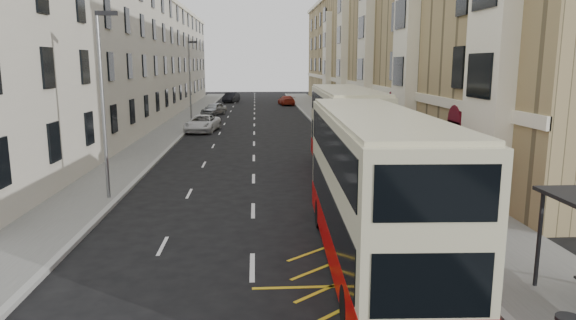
{
  "coord_description": "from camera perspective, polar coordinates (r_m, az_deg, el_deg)",
  "views": [
    {
      "loc": [
        0.16,
        -10.51,
        6.0
      ],
      "look_at": [
        1.29,
        7.47,
        2.6
      ],
      "focal_mm": 32.0,
      "sensor_mm": 36.0,
      "label": 1
    }
  ],
  "objects": [
    {
      "name": "pavement_right",
      "position": [
        41.69,
        7.28,
        2.45
      ],
      "size": [
        4.0,
        120.0,
        0.15
      ],
      "primitive_type": "cube",
      "color": "slate",
      "rests_on": "ground"
    },
    {
      "name": "street_lamp_near",
      "position": [
        23.47,
        -19.84,
        6.74
      ],
      "size": [
        0.93,
        0.18,
        8.0
      ],
      "color": "gray",
      "rests_on": "pavement_left"
    },
    {
      "name": "kerb_left",
      "position": [
        41.4,
        -12.13,
        2.24
      ],
      "size": [
        0.25,
        120.0,
        0.15
      ],
      "primitive_type": "cube",
      "color": "#9A9B95",
      "rests_on": "ground"
    },
    {
      "name": "car_dark",
      "position": [
        80.9,
        -6.31,
        6.94
      ],
      "size": [
        2.69,
        4.98,
        1.56
      ],
      "primitive_type": "imported",
      "rotation": [
        0.0,
        0.0,
        -0.23
      ],
      "color": "black",
      "rests_on": "ground"
    },
    {
      "name": "kerb_right",
      "position": [
        41.36,
        4.56,
        2.43
      ],
      "size": [
        0.25,
        120.0,
        0.15
      ],
      "primitive_type": "cube",
      "color": "#9A9B95",
      "rests_on": "ground"
    },
    {
      "name": "guard_railing",
      "position": [
        18.11,
        16.32,
        -6.24
      ],
      "size": [
        0.06,
        6.56,
        1.01
      ],
      "color": "red",
      "rests_on": "pavement_right"
    },
    {
      "name": "car_red",
      "position": [
        75.06,
        -0.17,
        6.65
      ],
      "size": [
        2.5,
        4.95,
        1.38
      ],
      "primitive_type": "imported",
      "rotation": [
        0.0,
        0.0,
        3.27
      ],
      "color": "#9F2615",
      "rests_on": "ground"
    },
    {
      "name": "terrace_left",
      "position": [
        57.64,
        -17.56,
        10.73
      ],
      "size": [
        9.18,
        79.0,
        13.25
      ],
      "color": "beige",
      "rests_on": "ground"
    },
    {
      "name": "white_van",
      "position": [
        46.26,
        -9.5,
        4.03
      ],
      "size": [
        3.17,
        5.62,
        1.48
      ],
      "primitive_type": "imported",
      "rotation": [
        0.0,
        0.0,
        -0.14
      ],
      "color": "silver",
      "rests_on": "ground"
    },
    {
      "name": "car_silver",
      "position": [
        61.04,
        -8.25,
        5.65
      ],
      "size": [
        3.12,
        4.65,
        1.47
      ],
      "primitive_type": "imported",
      "rotation": [
        0.0,
        0.0,
        -0.35
      ],
      "color": "#A8ACB0",
      "rests_on": "ground"
    },
    {
      "name": "road_markings",
      "position": [
        55.83,
        -3.76,
        4.52
      ],
      "size": [
        10.0,
        110.0,
        0.01
      ],
      "primitive_type": null,
      "color": "silver",
      "rests_on": "ground"
    },
    {
      "name": "double_decker_front",
      "position": [
        15.22,
        9.37,
        -3.28
      ],
      "size": [
        3.1,
        11.72,
        4.64
      ],
      "rotation": [
        0.0,
        0.0,
        -0.04
      ],
      "color": "beige",
      "rests_on": "ground"
    },
    {
      "name": "pavement_left",
      "position": [
        41.65,
        -14.17,
        2.2
      ],
      "size": [
        3.0,
        120.0,
        0.15
      ],
      "primitive_type": "cube",
      "color": "slate",
      "rests_on": "ground"
    },
    {
      "name": "double_decker_rear",
      "position": [
        27.31,
        6.33,
        3.05
      ],
      "size": [
        3.11,
        11.87,
        4.7
      ],
      "rotation": [
        0.0,
        0.0,
        -0.03
      ],
      "color": "beige",
      "rests_on": "ground"
    },
    {
      "name": "terrace_right",
      "position": [
        57.81,
        11.4,
        12.01
      ],
      "size": [
        10.75,
        79.0,
        15.25
      ],
      "color": "tan",
      "rests_on": "ground"
    },
    {
      "name": "street_lamp_far",
      "position": [
        52.93,
        -10.8,
        9.04
      ],
      "size": [
        0.93,
        0.18,
        8.0
      ],
      "color": "gray",
      "rests_on": "pavement_left"
    },
    {
      "name": "pedestrian_far",
      "position": [
        17.07,
        17.96,
        -6.63
      ],
      "size": [
        1.14,
        0.97,
        1.84
      ],
      "primitive_type": "imported",
      "rotation": [
        0.0,
        0.0,
        2.55
      ],
      "color": "black",
      "rests_on": "pavement_right"
    }
  ]
}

